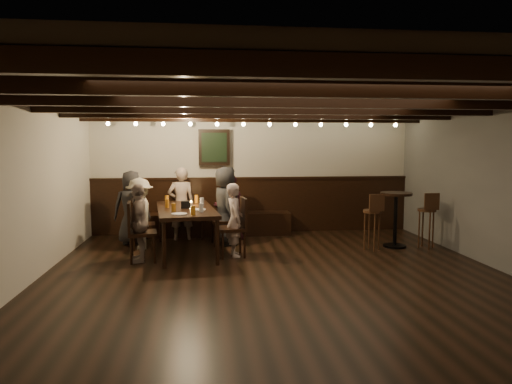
{
  "coord_description": "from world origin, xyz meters",
  "views": [
    {
      "loc": [
        -0.96,
        -5.82,
        1.81
      ],
      "look_at": [
        -0.18,
        1.3,
        1.06
      ],
      "focal_mm": 32.0,
      "sensor_mm": 36.0,
      "label": 1
    }
  ],
  "objects": [
    {
      "name": "pint_g",
      "position": [
        -1.17,
        1.02,
        0.82
      ],
      "size": [
        0.07,
        0.07,
        0.14
      ],
      "primitive_type": "cylinder",
      "color": "#BF7219",
      "rests_on": "dining_table"
    },
    {
      "name": "person_right_far",
      "position": [
        -0.51,
        1.46,
        0.6
      ],
      "size": [
        0.34,
        0.47,
        1.19
      ],
      "primitive_type": "imported",
      "rotation": [
        0.0,
        0.0,
        1.69
      ],
      "color": "#B9A39C",
      "rests_on": "floor"
    },
    {
      "name": "person_bench_left",
      "position": [
        -2.32,
        2.6,
        0.67
      ],
      "size": [
        0.7,
        0.5,
        1.34
      ],
      "primitive_type": "imported",
      "rotation": [
        0.0,
        0.0,
        3.26
      ],
      "color": "#29292B",
      "rests_on": "floor"
    },
    {
      "name": "plate_near",
      "position": [
        -1.38,
        1.1,
        0.76
      ],
      "size": [
        0.24,
        0.24,
        0.01
      ],
      "primitive_type": "cylinder",
      "color": "white",
      "rests_on": "dining_table"
    },
    {
      "name": "bar_stool_left",
      "position": [
        1.85,
        1.61,
        0.37
      ],
      "size": [
        0.31,
        0.33,
        0.99
      ],
      "rotation": [
        0.0,
        0.0,
        0.13
      ],
      "color": "#3A1E12",
      "rests_on": "floor"
    },
    {
      "name": "pint_c",
      "position": [
        -1.62,
        1.87,
        0.82
      ],
      "size": [
        0.07,
        0.07,
        0.14
      ],
      "primitive_type": "cylinder",
      "color": "#BF7219",
      "rests_on": "dining_table"
    },
    {
      "name": "pint_a",
      "position": [
        -1.68,
        2.47,
        0.82
      ],
      "size": [
        0.07,
        0.07,
        0.14
      ],
      "primitive_type": "cylinder",
      "color": "#BF7219",
      "rests_on": "dining_table"
    },
    {
      "name": "room",
      "position": [
        -0.29,
        2.21,
        1.07
      ],
      "size": [
        7.0,
        7.0,
        7.0
      ],
      "color": "black",
      "rests_on": "ground"
    },
    {
      "name": "person_right_near",
      "position": [
        -0.62,
        2.35,
        0.71
      ],
      "size": [
        0.53,
        0.74,
        1.42
      ],
      "primitive_type": "imported",
      "rotation": [
        0.0,
        0.0,
        1.69
      ],
      "color": "#242426",
      "rests_on": "floor"
    },
    {
      "name": "person_left_far",
      "position": [
        -2.0,
        1.27,
        0.61
      ],
      "size": [
        0.38,
        0.74,
        1.21
      ],
      "primitive_type": "imported",
      "rotation": [
        0.0,
        0.0,
        -1.45
      ],
      "color": "gray",
      "rests_on": "floor"
    },
    {
      "name": "chair_right_far",
      "position": [
        -0.54,
        1.45,
        0.29
      ],
      "size": [
        0.49,
        0.49,
        0.95
      ],
      "rotation": [
        0.0,
        0.0,
        1.69
      ],
      "color": "black",
      "rests_on": "floor"
    },
    {
      "name": "person_left_near",
      "position": [
        -2.11,
        2.17,
        0.62
      ],
      "size": [
        0.55,
        0.85,
        1.24
      ],
      "primitive_type": "imported",
      "rotation": [
        0.0,
        0.0,
        -1.45
      ],
      "color": "#A29D89",
      "rests_on": "floor"
    },
    {
      "name": "plate_far",
      "position": [
        -1.1,
        1.54,
        0.76
      ],
      "size": [
        0.24,
        0.24,
        0.01
      ],
      "primitive_type": "cylinder",
      "color": "white",
      "rests_on": "dining_table"
    },
    {
      "name": "pint_e",
      "position": [
        -1.48,
        1.34,
        0.82
      ],
      "size": [
        0.07,
        0.07,
        0.14
      ],
      "primitive_type": "cylinder",
      "color": "#BF7219",
      "rests_on": "dining_table"
    },
    {
      "name": "person_bench_centre",
      "position": [
        -1.44,
        2.85,
        0.69
      ],
      "size": [
        0.54,
        0.39,
        1.38
      ],
      "primitive_type": "imported",
      "rotation": [
        0.0,
        0.0,
        3.26
      ],
      "color": "gray",
      "rests_on": "floor"
    },
    {
      "name": "person_bench_right",
      "position": [
        -0.53,
        2.82,
        0.62
      ],
      "size": [
        0.65,
        0.54,
        1.23
      ],
      "primitive_type": "imported",
      "rotation": [
        0.0,
        0.0,
        3.26
      ],
      "color": "#4D1A26",
      "rests_on": "floor"
    },
    {
      "name": "pint_d",
      "position": [
        -1.04,
        2.05,
        0.82
      ],
      "size": [
        0.07,
        0.07,
        0.14
      ],
      "primitive_type": "cylinder",
      "color": "silver",
      "rests_on": "dining_table"
    },
    {
      "name": "bar_stool_right",
      "position": [
        2.85,
        1.66,
        0.37
      ],
      "size": [
        0.31,
        0.32,
        0.99
      ],
      "rotation": [
        0.0,
        0.0,
        0.07
      ],
      "color": "#3A1E12",
      "rests_on": "floor"
    },
    {
      "name": "chair_left_near",
      "position": [
        -2.08,
        2.17,
        0.27
      ],
      "size": [
        0.45,
        0.45,
        0.87
      ],
      "rotation": [
        0.0,
        0.0,
        -1.45
      ],
      "color": "black",
      "rests_on": "floor"
    },
    {
      "name": "candle",
      "position": [
        -1.23,
        2.12,
        0.78
      ],
      "size": [
        0.05,
        0.05,
        0.05
      ],
      "primitive_type": "cylinder",
      "color": "beige",
      "rests_on": "dining_table"
    },
    {
      "name": "condiment_caddy",
      "position": [
        -1.31,
        1.76,
        0.81
      ],
      "size": [
        0.15,
        0.1,
        0.12
      ],
      "primitive_type": "cube",
      "color": "black",
      "rests_on": "dining_table"
    },
    {
      "name": "pint_f",
      "position": [
        -1.05,
        1.29,
        0.82
      ],
      "size": [
        0.07,
        0.07,
        0.14
      ],
      "primitive_type": "cylinder",
      "color": "silver",
      "rests_on": "dining_table"
    },
    {
      "name": "pint_b",
      "position": [
        -1.15,
        2.49,
        0.82
      ],
      "size": [
        0.07,
        0.07,
        0.14
      ],
      "primitive_type": "cylinder",
      "color": "#BF7219",
      "rests_on": "dining_table"
    },
    {
      "name": "chair_right_near",
      "position": [
        -0.65,
        2.35,
        0.28
      ],
      "size": [
        0.46,
        0.46,
        0.91
      ],
      "rotation": [
        0.0,
        0.0,
        1.69
      ],
      "color": "black",
      "rests_on": "floor"
    },
    {
      "name": "high_top_table",
      "position": [
        2.35,
        1.82,
        0.64
      ],
      "size": [
        0.55,
        0.55,
        0.97
      ],
      "color": "black",
      "rests_on": "floor"
    },
    {
      "name": "dining_table",
      "position": [
        -1.31,
        1.81,
        0.69
      ],
      "size": [
        1.15,
        2.11,
        0.75
      ],
      "rotation": [
        0.0,
        0.0,
        0.12
      ],
      "color": "black",
      "rests_on": "floor"
    },
    {
      "name": "chair_left_far",
      "position": [
        -1.97,
        1.28,
        0.29
      ],
      "size": [
        0.47,
        0.47,
        0.93
      ],
      "rotation": [
        0.0,
        0.0,
        -1.45
      ],
      "color": "black",
      "rests_on": "floor"
    }
  ]
}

